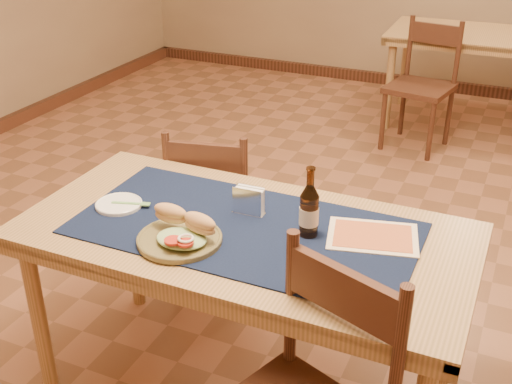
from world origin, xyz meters
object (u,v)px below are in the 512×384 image
at_px(back_table, 496,45).
at_px(napkin_holder, 249,201).
at_px(main_table, 245,249).
at_px(chair_main_far, 215,207).
at_px(beer_bottle, 309,210).
at_px(sandwich_plate, 181,234).

distance_m(back_table, napkin_holder, 3.40).
distance_m(main_table, chair_main_far, 0.76).
bearing_deg(beer_bottle, back_table, 84.95).
relative_size(beer_bottle, napkin_holder, 2.11).
distance_m(sandwich_plate, napkin_holder, 0.30).
bearing_deg(back_table, napkin_holder, -99.35).
xyz_separation_m(back_table, chair_main_far, (-0.95, -2.86, -0.21)).
height_order(main_table, napkin_holder, napkin_holder).
xyz_separation_m(chair_main_far, beer_bottle, (0.65, -0.54, 0.40)).
bearing_deg(napkin_holder, main_table, -73.75).
distance_m(back_table, beer_bottle, 3.42).
distance_m(main_table, back_table, 3.49).
bearing_deg(chair_main_far, beer_bottle, -39.76).
height_order(main_table, beer_bottle, beer_bottle).
bearing_deg(sandwich_plate, napkin_holder, 65.79).
distance_m(chair_main_far, beer_bottle, 0.94).
bearing_deg(chair_main_far, back_table, 71.59).
bearing_deg(beer_bottle, chair_main_far, 140.24).
bearing_deg(back_table, beer_bottle, -95.05).
bearing_deg(napkin_holder, sandwich_plate, -114.21).
relative_size(back_table, sandwich_plate, 5.61).
relative_size(sandwich_plate, napkin_holder, 2.41).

